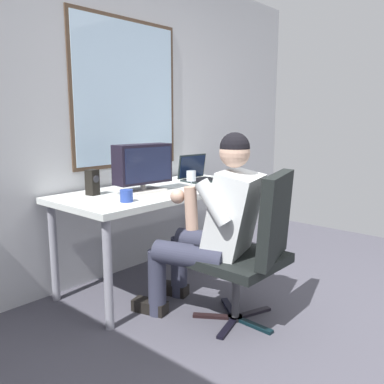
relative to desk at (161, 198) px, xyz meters
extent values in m
cube|color=#B9BABF|center=(-0.08, 0.44, 0.61)|extent=(5.04, 0.06, 2.58)
cube|color=#4C3828|center=(0.02, 0.40, 0.81)|extent=(1.08, 0.01, 1.19)
cube|color=silver|center=(0.02, 0.40, 0.81)|extent=(1.02, 0.02, 1.13)
cylinder|color=#91919E|center=(-0.76, -0.31, -0.33)|extent=(0.06, 0.06, 0.71)
cylinder|color=#91919E|center=(0.76, -0.31, -0.33)|extent=(0.06, 0.06, 0.71)
cylinder|color=#91919E|center=(-0.76, 0.31, -0.33)|extent=(0.06, 0.06, 0.71)
cylinder|color=#91919E|center=(0.76, 0.31, -0.33)|extent=(0.06, 0.06, 0.71)
cube|color=silver|center=(0.00, 0.00, 0.05)|extent=(1.66, 0.76, 0.04)
cube|color=black|center=(-0.28, -0.87, -0.67)|extent=(0.28, 0.12, 0.02)
cube|color=black|center=(-0.15, -0.97, -0.67)|extent=(0.05, 0.28, 0.02)
cube|color=black|center=(-0.02, -0.88, -0.67)|extent=(0.28, 0.14, 0.02)
cube|color=black|center=(-0.06, -0.72, -0.67)|extent=(0.21, 0.25, 0.02)
cube|color=black|center=(-0.23, -0.72, -0.67)|extent=(0.19, 0.26, 0.02)
cylinder|color=black|center=(-0.15, -0.83, -0.67)|extent=(0.10, 0.10, 0.02)
cylinder|color=#3F3F44|center=(-0.15, -0.83, -0.48)|extent=(0.05, 0.05, 0.37)
cube|color=black|center=(-0.15, -0.83, -0.27)|extent=(0.54, 0.54, 0.06)
cube|color=black|center=(-0.08, -1.06, 0.03)|extent=(0.52, 0.24, 0.54)
cylinder|color=#303245|center=(-0.06, -0.53, -0.24)|extent=(0.27, 0.49, 0.15)
cylinder|color=#303245|center=(-0.12, -0.31, -0.46)|extent=(0.12, 0.12, 0.44)
cube|color=black|center=(-0.14, -0.25, -0.64)|extent=(0.16, 0.26, 0.08)
cylinder|color=#303245|center=(-0.37, -0.62, -0.24)|extent=(0.27, 0.49, 0.15)
cylinder|color=#303245|center=(-0.43, -0.39, -0.46)|extent=(0.12, 0.12, 0.44)
cube|color=black|center=(-0.45, -0.34, -0.64)|extent=(0.16, 0.26, 0.08)
cube|color=silver|center=(-0.15, -0.80, 0.02)|extent=(0.45, 0.41, 0.56)
sphere|color=tan|center=(-0.15, -0.80, 0.41)|extent=(0.19, 0.19, 0.19)
sphere|color=black|center=(-0.15, -0.80, 0.44)|extent=(0.19, 0.19, 0.19)
cylinder|color=silver|center=(0.05, -0.69, 0.13)|extent=(0.13, 0.19, 0.29)
cylinder|color=tan|center=(0.03, -0.61, -0.01)|extent=(0.10, 0.10, 0.26)
sphere|color=tan|center=(0.02, -0.57, -0.03)|extent=(0.09, 0.09, 0.09)
cylinder|color=silver|center=(-0.37, -0.82, 0.13)|extent=(0.15, 0.25, 0.28)
cylinder|color=tan|center=(-0.41, -0.68, 0.08)|extent=(0.10, 0.11, 0.26)
sphere|color=tan|center=(-0.44, -0.59, 0.15)|extent=(0.09, 0.09, 0.09)
cube|color=beige|center=(-0.18, 0.00, 0.08)|extent=(0.31, 0.26, 0.02)
cylinder|color=beige|center=(-0.18, 0.00, 0.11)|extent=(0.04, 0.04, 0.05)
cube|color=black|center=(-0.18, 0.00, 0.28)|extent=(0.46, 0.19, 0.29)
cube|color=#191E38|center=(-0.19, -0.08, 0.28)|extent=(0.40, 0.05, 0.25)
cube|color=black|center=(0.50, 0.00, 0.08)|extent=(0.33, 0.26, 0.02)
cube|color=black|center=(0.50, 0.00, 0.09)|extent=(0.29, 0.23, 0.00)
cube|color=black|center=(0.51, 0.12, 0.19)|extent=(0.30, 0.08, 0.21)
cube|color=#0F1933|center=(0.51, 0.12, 0.19)|extent=(0.28, 0.07, 0.19)
cylinder|color=silver|center=(0.12, -0.21, 0.08)|extent=(0.08, 0.08, 0.00)
cylinder|color=silver|center=(0.12, -0.21, 0.11)|extent=(0.01, 0.01, 0.06)
cylinder|color=silver|center=(0.12, -0.21, 0.18)|extent=(0.07, 0.07, 0.08)
cylinder|color=#4D1310|center=(0.12, -0.21, 0.15)|extent=(0.07, 0.07, 0.02)
cube|color=black|center=(-0.51, 0.17, 0.16)|extent=(0.08, 0.08, 0.18)
cylinder|color=#333338|center=(-0.51, 0.13, 0.19)|extent=(0.05, 0.01, 0.05)
cylinder|color=#263F92|center=(-0.51, -0.20, 0.11)|extent=(0.08, 0.08, 0.08)
camera|label=1|loc=(-2.19, -2.25, 0.62)|focal=38.12mm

